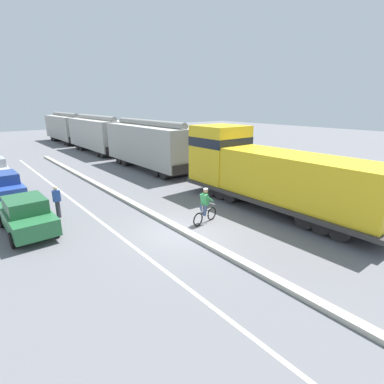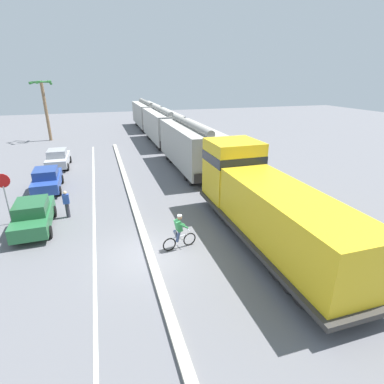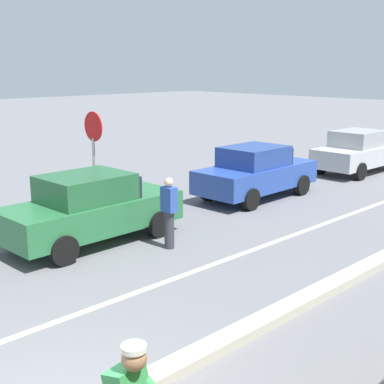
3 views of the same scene
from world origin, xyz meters
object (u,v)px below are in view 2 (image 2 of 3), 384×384
(hopper_car_trailing, at_px, (146,114))
(parked_car_silver, at_px, (58,158))
(parked_car_green, at_px, (33,215))
(pedestrian_by_cars, at_px, (67,204))
(parked_car_blue, at_px, (47,179))
(locomotive, at_px, (262,204))
(palm_tree_near, at_px, (44,97))
(stop_sign, at_px, (4,189))
(hopper_car_middle, at_px, (162,126))
(hopper_car_lead, at_px, (190,146))
(cyclist, at_px, (179,233))

(hopper_car_trailing, height_order, parked_car_silver, hopper_car_trailing)
(parked_car_green, xyz_separation_m, pedestrian_by_cars, (1.56, 1.00, 0.03))
(parked_car_blue, bearing_deg, locomotive, -42.82)
(parked_car_green, height_order, palm_tree_near, palm_tree_near)
(parked_car_blue, height_order, stop_sign, stop_sign)
(locomotive, bearing_deg, hopper_car_middle, 90.00)
(hopper_car_trailing, bearing_deg, parked_car_silver, -119.92)
(parked_car_silver, relative_size, pedestrian_by_cars, 2.61)
(locomotive, xyz_separation_m, hopper_car_trailing, (0.00, 35.36, 0.28))
(parked_car_silver, height_order, stop_sign, stop_sign)
(pedestrian_by_cars, bearing_deg, palm_tree_near, 98.62)
(palm_tree_near, bearing_deg, pedestrian_by_cars, -81.38)
(hopper_car_lead, distance_m, pedestrian_by_cars, 11.79)
(cyclist, bearing_deg, hopper_car_trailing, 83.20)
(cyclist, bearing_deg, parked_car_silver, 112.61)
(parked_car_green, bearing_deg, pedestrian_by_cars, 32.72)
(parked_car_blue, relative_size, palm_tree_near, 0.58)
(hopper_car_middle, xyz_separation_m, parked_car_green, (-11.02, -19.54, -1.26))
(hopper_car_middle, height_order, cyclist, hopper_car_middle)
(parked_car_blue, bearing_deg, hopper_car_lead, 9.50)
(pedestrian_by_cars, bearing_deg, parked_car_green, -147.28)
(hopper_car_trailing, height_order, parked_car_blue, hopper_car_trailing)
(palm_tree_near, bearing_deg, parked_car_green, -85.21)
(parked_car_silver, distance_m, stop_sign, 11.19)
(parked_car_green, height_order, pedestrian_by_cars, same)
(parked_car_green, bearing_deg, hopper_car_lead, 35.76)
(parked_car_blue, height_order, palm_tree_near, palm_tree_near)
(parked_car_blue, bearing_deg, hopper_car_trailing, 66.09)
(locomotive, relative_size, hopper_car_lead, 1.10)
(cyclist, bearing_deg, parked_car_blue, 124.10)
(parked_car_green, relative_size, palm_tree_near, 0.58)
(hopper_car_lead, relative_size, hopper_car_middle, 1.00)
(hopper_car_trailing, height_order, stop_sign, hopper_car_trailing)
(hopper_car_middle, xyz_separation_m, cyclist, (-4.21, -23.66, -1.26))
(locomotive, distance_m, parked_car_silver, 19.68)
(cyclist, height_order, pedestrian_by_cars, cyclist)
(hopper_car_lead, bearing_deg, hopper_car_trailing, 90.00)
(locomotive, height_order, parked_car_silver, locomotive)
(locomotive, bearing_deg, cyclist, 178.67)
(locomotive, height_order, stop_sign, locomotive)
(stop_sign, xyz_separation_m, pedestrian_by_cars, (2.93, -0.05, -1.18))
(parked_car_green, bearing_deg, parked_car_blue, 90.86)
(stop_sign, bearing_deg, locomotive, -23.09)
(hopper_car_trailing, height_order, palm_tree_near, palm_tree_near)
(hopper_car_trailing, bearing_deg, parked_car_blue, -113.91)
(hopper_car_trailing, distance_m, pedestrian_by_cars, 31.60)
(hopper_car_middle, relative_size, cyclist, 6.18)
(parked_car_green, xyz_separation_m, parked_car_blue, (-0.09, 6.08, 0.00))
(locomotive, bearing_deg, hopper_car_trailing, 90.00)
(parked_car_green, distance_m, cyclist, 7.96)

